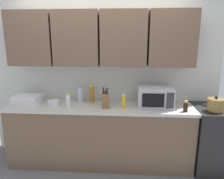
% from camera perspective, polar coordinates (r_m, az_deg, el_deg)
% --- Properties ---
extents(wall_back_with_cabinets, '(3.51, 0.38, 2.60)m').
position_cam_1_polar(wall_back_with_cabinets, '(3.15, -2.93, 8.99)').
color(wall_back_with_cabinets, silver).
rests_on(wall_back_with_cabinets, ground_plane).
extents(counter_run, '(2.64, 0.63, 0.90)m').
position_cam_1_polar(counter_run, '(3.23, -3.18, -11.77)').
color(counter_run, brown).
rests_on(counter_run, ground_plane).
extents(stove_range, '(0.76, 0.64, 0.91)m').
position_cam_1_polar(stove_range, '(3.45, 26.82, -11.57)').
color(stove_range, black).
rests_on(stove_range, ground_plane).
extents(kettle, '(0.21, 0.21, 0.20)m').
position_cam_1_polar(kettle, '(3.08, 25.97, -3.67)').
color(kettle, olive).
rests_on(kettle, stove_range).
extents(microwave, '(0.48, 0.37, 0.28)m').
position_cam_1_polar(microwave, '(3.02, 11.47, -1.89)').
color(microwave, '#B7B7BC').
rests_on(microwave, counter_run).
extents(dish_rack, '(0.38, 0.30, 0.12)m').
position_cam_1_polar(dish_rack, '(3.35, -21.75, -2.50)').
color(dish_rack, silver).
rests_on(dish_rack, counter_run).
extents(knife_block, '(0.11, 0.13, 0.29)m').
position_cam_1_polar(knife_block, '(2.92, -1.78, -2.92)').
color(knife_block, brown).
rests_on(knife_block, counter_run).
extents(bottle_soy_dark, '(0.06, 0.06, 0.15)m').
position_cam_1_polar(bottle_soy_dark, '(2.93, 19.11, -4.39)').
color(bottle_soy_dark, black).
rests_on(bottle_soy_dark, counter_run).
extents(bottle_clear_tall, '(0.08, 0.08, 0.22)m').
position_cam_1_polar(bottle_clear_tall, '(3.22, -8.46, -1.37)').
color(bottle_clear_tall, silver).
rests_on(bottle_clear_tall, counter_run).
extents(bottle_amber_vinegar, '(0.07, 0.07, 0.25)m').
position_cam_1_polar(bottle_amber_vinegar, '(3.18, -5.43, -1.35)').
color(bottle_amber_vinegar, '#AD701E').
rests_on(bottle_amber_vinegar, counter_run).
extents(bottle_yellow_mustard, '(0.06, 0.06, 0.20)m').
position_cam_1_polar(bottle_yellow_mustard, '(2.90, 3.12, -3.27)').
color(bottle_yellow_mustard, gold).
rests_on(bottle_yellow_mustard, counter_run).
extents(bottle_white_jar, '(0.06, 0.06, 0.18)m').
position_cam_1_polar(bottle_white_jar, '(3.00, -11.62, -3.07)').
color(bottle_white_jar, white).
rests_on(bottle_white_jar, counter_run).
extents(bowl_ceramic_small, '(0.17, 0.17, 0.07)m').
position_cam_1_polar(bowl_ceramic_small, '(3.15, -15.28, -3.45)').
color(bowl_ceramic_small, silver).
rests_on(bowl_ceramic_small, counter_run).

